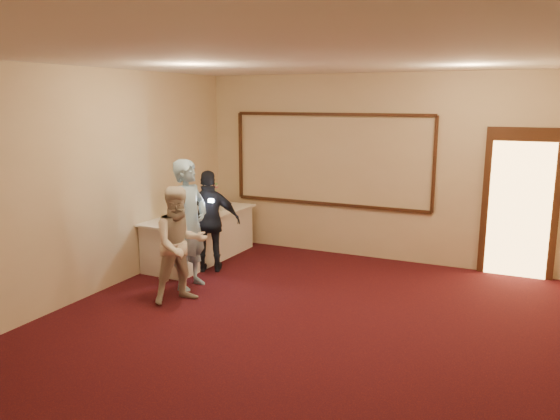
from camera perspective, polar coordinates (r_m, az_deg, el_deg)
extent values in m
plane|color=black|center=(6.16, 1.05, -13.39)|extent=(7.00, 7.00, 0.00)
cube|color=beige|center=(8.97, 10.14, 4.34)|extent=(6.00, 0.04, 3.00)
cube|color=beige|center=(7.40, -20.70, 2.28)|extent=(0.04, 7.00, 3.00)
cube|color=white|center=(5.60, 1.17, 15.69)|extent=(6.00, 7.00, 0.04)
cube|color=#341D0F|center=(9.27, 5.17, 0.63)|extent=(3.40, 0.04, 0.05)
cube|color=#341D0F|center=(9.11, 5.34, 9.94)|extent=(3.40, 0.04, 0.05)
cube|color=#341D0F|center=(9.86, -4.14, 5.70)|extent=(0.05, 0.04, 1.50)
cube|color=#341D0F|center=(8.75, 15.84, 4.56)|extent=(0.05, 0.04, 1.50)
cube|color=#341D0F|center=(8.71, 23.78, 0.65)|extent=(1.05, 0.06, 2.20)
cube|color=#FFBF66|center=(8.69, 23.72, -0.03)|extent=(0.85, 0.02, 2.00)
cube|color=white|center=(9.03, -8.31, -2.86)|extent=(0.83, 2.13, 0.74)
cube|color=white|center=(8.95, -8.38, -0.47)|extent=(0.93, 2.24, 0.03)
cube|color=silver|center=(8.25, -10.09, -1.30)|extent=(0.44, 0.52, 0.04)
ellipsoid|color=white|center=(8.23, -10.11, -0.72)|extent=(0.29, 0.29, 0.13)
cube|color=silver|center=(8.30, -9.00, -1.02)|extent=(0.21, 0.27, 0.01)
cylinder|color=#D4416C|center=(9.68, -6.91, 1.71)|extent=(0.02, 0.02, 0.38)
cylinder|color=#D4416C|center=(9.71, -6.88, 0.64)|extent=(0.29, 0.29, 0.01)
cylinder|color=#D4416C|center=(9.68, -6.90, 1.53)|extent=(0.22, 0.22, 0.01)
cylinder|color=#D4416C|center=(9.66, -6.92, 2.42)|extent=(0.15, 0.15, 0.01)
cylinder|color=white|center=(9.01, -8.08, 0.24)|extent=(0.19, 0.19, 0.16)
cylinder|color=white|center=(9.00, -8.10, 0.75)|extent=(0.20, 0.20, 0.01)
cylinder|color=white|center=(9.16, -5.84, 0.40)|extent=(0.16, 0.16, 0.13)
cylinder|color=white|center=(9.14, -5.85, 0.84)|extent=(0.17, 0.17, 0.01)
cylinder|color=white|center=(8.64, -8.70, -0.76)|extent=(0.28, 0.28, 0.01)
cylinder|color=olive|center=(8.63, -8.70, -0.58)|extent=(0.24, 0.24, 0.05)
imported|color=#8BBBE2|center=(7.62, -9.46, -1.49)|extent=(0.47, 0.68, 1.80)
imported|color=beige|center=(7.13, -10.37, -3.59)|extent=(0.89, 0.93, 1.52)
imported|color=black|center=(8.32, -7.33, -1.20)|extent=(0.98, 0.75, 1.55)
cube|color=white|center=(7.98, -7.22, 0.97)|extent=(0.07, 0.05, 0.05)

